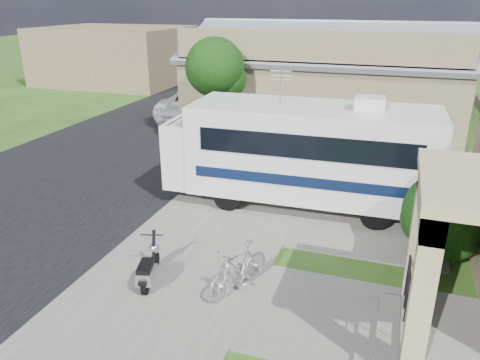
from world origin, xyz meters
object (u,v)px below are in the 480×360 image
(pickup_truck, at_px, (206,102))
(garden_hose, at_px, (386,309))
(bicycle, at_px, (239,271))
(shrub, at_px, (449,209))
(scooter, at_px, (149,268))
(motorhome, at_px, (302,150))
(van, at_px, (244,80))

(pickup_truck, bearing_deg, garden_hose, 129.42)
(bicycle, bearing_deg, pickup_truck, 138.49)
(shrub, xyz_separation_m, scooter, (-6.20, -3.24, -0.92))
(shrub, bearing_deg, bicycle, -146.05)
(motorhome, distance_m, van, 17.57)
(shrub, relative_size, bicycle, 1.50)
(van, bearing_deg, bicycle, -71.44)
(motorhome, bearing_deg, garden_hose, -61.11)
(pickup_truck, bearing_deg, motorhome, 131.46)
(bicycle, height_order, pickup_truck, pickup_truck)
(shrub, xyz_separation_m, garden_hose, (-1.15, -2.56, -1.29))
(van, xyz_separation_m, garden_hose, (9.96, -20.77, -0.87))
(bicycle, distance_m, garden_hose, 3.13)
(shrub, bearing_deg, motorhome, 151.29)
(shrub, bearing_deg, garden_hose, -114.12)
(shrub, xyz_separation_m, pickup_truck, (-10.98, 11.42, -0.48))
(motorhome, bearing_deg, bicycle, -94.81)
(scooter, bearing_deg, shrub, 11.23)
(motorhome, xyz_separation_m, pickup_truck, (-7.01, 9.25, -0.86))
(motorhome, relative_size, shrub, 3.00)
(shrub, height_order, garden_hose, shrub)
(motorhome, xyz_separation_m, garden_hose, (2.83, -4.74, -1.67))
(pickup_truck, xyz_separation_m, garden_hose, (9.83, -13.98, -0.80))
(bicycle, xyz_separation_m, van, (-6.88, 21.06, 0.42))
(shrub, distance_m, pickup_truck, 15.85)
(pickup_truck, bearing_deg, bicycle, 119.63)
(van, bearing_deg, shrub, -58.16)
(garden_hose, bearing_deg, scooter, -172.30)
(bicycle, relative_size, van, 0.27)
(scooter, distance_m, garden_hose, 5.11)
(pickup_truck, height_order, van, van)
(bicycle, bearing_deg, garden_hose, 28.43)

